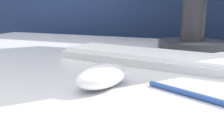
# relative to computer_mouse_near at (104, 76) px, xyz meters

# --- Properties ---
(partition_panel) EXTENTS (5.00, 0.03, 1.04)m
(partition_panel) POSITION_rel_computer_mouse_near_xyz_m (-0.00, 0.76, -0.21)
(partition_panel) COLOR navy
(partition_panel) RESTS_ON ground_plane
(computer_mouse_near) EXTENTS (0.07, 0.11, 0.03)m
(computer_mouse_near) POSITION_rel_computer_mouse_near_xyz_m (0.00, 0.00, 0.00)
(computer_mouse_near) COLOR white
(computer_mouse_near) RESTS_ON desk
(keyboard) EXTENTS (0.39, 0.18, 0.02)m
(keyboard) POSITION_rel_computer_mouse_near_xyz_m (0.01, 0.20, -0.01)
(keyboard) COLOR silver
(keyboard) RESTS_ON desk
(pen) EXTENTS (0.13, 0.07, 0.01)m
(pen) POSITION_rel_computer_mouse_near_xyz_m (0.13, 0.00, -0.01)
(pen) COLOR #284C9E
(pen) RESTS_ON desk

